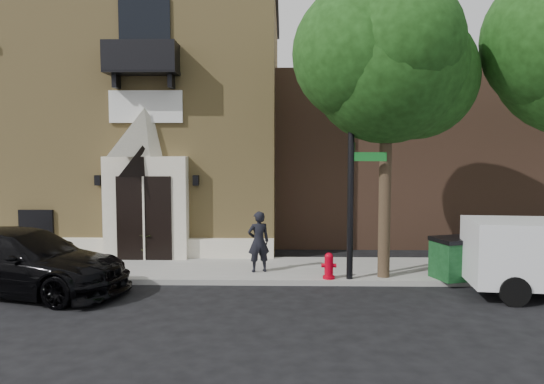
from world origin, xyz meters
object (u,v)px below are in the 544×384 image
Objects in this scene: pedestrian_near at (259,242)px; street_sign at (352,160)px; dumpster at (465,257)px; fire_hydrant at (329,266)px; black_sedan at (23,261)px.

street_sign is at bearing 146.12° from pedestrian_near.
dumpster is at bearing 156.91° from pedestrian_near.
street_sign is 8.96× the size of fire_hydrant.
black_sedan is 2.90× the size of dumpster.
street_sign reaches higher than pedestrian_near.
pedestrian_near reaches higher than fire_hydrant.
dumpster is (3.63, 0.18, 0.21)m from fire_hydrant.
fire_hydrant is 3.65m from dumpster.
dumpster is at bearing -69.42° from black_sedan.
dumpster reaches higher than fire_hydrant.
pedestrian_near reaches higher than black_sedan.
black_sedan is at bearing -159.92° from street_sign.
black_sedan is 7.86× the size of fire_hydrant.
street_sign is 3.67× the size of pedestrian_near.
fire_hydrant is 0.37× the size of dumpster.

